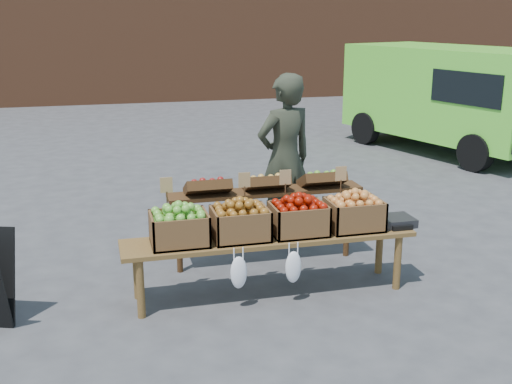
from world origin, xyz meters
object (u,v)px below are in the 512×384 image
object	(u,v)px
crate_golden_apples	(179,229)
crate_green_apples	(354,214)
crate_red_apples	(298,219)
delivery_van	(450,100)
vendor	(285,159)
back_table	(266,216)
crate_russet_pears	(240,224)
weighing_scale	(395,221)
display_bench	(269,265)

from	to	relation	value
crate_golden_apples	crate_green_apples	bearing A→B (deg)	0.00
crate_red_apples	delivery_van	bearing A→B (deg)	48.45
delivery_van	vendor	world-z (taller)	delivery_van
back_table	crate_russet_pears	world-z (taller)	back_table
crate_red_apples	weighing_scale	distance (m)	0.98
vendor	crate_russet_pears	xyz separation A→B (m)	(-0.82, -1.35, -0.25)
crate_russet_pears	crate_red_apples	bearing A→B (deg)	0.00
delivery_van	crate_red_apples	xyz separation A→B (m)	(-4.66, -5.26, -0.25)
crate_red_apples	crate_green_apples	bearing A→B (deg)	0.00
crate_russet_pears	weighing_scale	distance (m)	1.53
crate_golden_apples	crate_red_apples	world-z (taller)	same
vendor	display_bench	size ratio (longest dim) A/B	0.71
crate_russet_pears	weighing_scale	size ratio (longest dim) A/B	1.47
display_bench	vendor	bearing A→B (deg)	67.86
delivery_van	back_table	size ratio (longest dim) A/B	2.03
crate_green_apples	weighing_scale	world-z (taller)	crate_green_apples
crate_green_apples	delivery_van	bearing A→B (deg)	51.99
crate_red_apples	weighing_scale	size ratio (longest dim) A/B	1.47
vendor	crate_green_apples	distance (m)	1.40
vendor	crate_russet_pears	distance (m)	1.60
display_bench	weighing_scale	bearing A→B (deg)	0.00
delivery_van	vendor	size ratio (longest dim) A/B	2.23
back_table	crate_golden_apples	world-z (taller)	back_table
back_table	crate_red_apples	world-z (taller)	back_table
crate_russet_pears	crate_red_apples	xyz separation A→B (m)	(0.55, 0.00, 0.00)
display_bench	crate_golden_apples	distance (m)	0.93
back_table	crate_red_apples	xyz separation A→B (m)	(0.11, -0.72, 0.19)
back_table	display_bench	distance (m)	0.77
display_bench	crate_russet_pears	size ratio (longest dim) A/B	5.40
back_table	crate_russet_pears	bearing A→B (deg)	-121.18
back_table	weighing_scale	xyz separation A→B (m)	(1.09, -0.72, 0.09)
delivery_van	weighing_scale	bearing A→B (deg)	-142.91
crate_golden_apples	crate_green_apples	world-z (taller)	same
display_bench	crate_green_apples	bearing A→B (deg)	0.00
display_bench	crate_red_apples	bearing A→B (deg)	0.00
back_table	crate_green_apples	bearing A→B (deg)	-47.30
crate_russet_pears	crate_green_apples	xyz separation A→B (m)	(1.10, 0.00, 0.00)
delivery_van	weighing_scale	distance (m)	6.43
display_bench	crate_red_apples	xyz separation A→B (m)	(0.28, 0.00, 0.42)
crate_green_apples	crate_golden_apples	bearing A→B (deg)	180.00
delivery_van	back_table	bearing A→B (deg)	-154.35
crate_red_apples	crate_golden_apples	bearing A→B (deg)	180.00
crate_russet_pears	crate_green_apples	distance (m)	1.10
weighing_scale	crate_golden_apples	bearing A→B (deg)	180.00
vendor	crate_green_apples	xyz separation A→B (m)	(0.28, -1.35, -0.25)
crate_red_apples	crate_russet_pears	bearing A→B (deg)	180.00
crate_golden_apples	crate_green_apples	size ratio (longest dim) A/B	1.00
vendor	weighing_scale	bearing A→B (deg)	100.89
display_bench	crate_golden_apples	world-z (taller)	crate_golden_apples
vendor	display_bench	world-z (taller)	vendor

